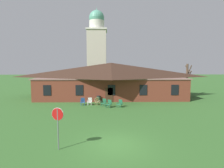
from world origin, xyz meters
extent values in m
plane|color=#336028|center=(0.00, 0.00, 0.00)|extent=(200.00, 200.00, 0.00)
cube|color=brown|center=(0.00, 19.05, 1.60)|extent=(22.96, 10.00, 3.20)
cube|color=#835E55|center=(0.00, 19.05, 3.28)|extent=(23.42, 10.20, 0.16)
pyramid|color=#382319|center=(0.00, 19.05, 4.56)|extent=(23.88, 10.40, 2.41)
cube|color=black|center=(-9.19, 14.02, 1.76)|extent=(1.10, 0.06, 1.50)
cube|color=black|center=(-4.59, 14.02, 1.76)|extent=(1.10, 0.06, 1.50)
cube|color=black|center=(0.00, 14.02, 1.76)|extent=(1.10, 0.06, 1.50)
cube|color=black|center=(4.59, 14.02, 1.76)|extent=(1.10, 0.06, 1.50)
cube|color=black|center=(9.19, 14.02, 1.76)|extent=(1.10, 0.06, 1.50)
cube|color=#422819|center=(-0.34, 14.02, 1.05)|extent=(1.10, 0.06, 2.10)
cube|color=#BCB29E|center=(-3.37, 35.79, 7.11)|extent=(4.80, 4.80, 14.21)
cube|color=silver|center=(-3.37, 35.79, 14.39)|extent=(5.18, 5.18, 0.36)
cylinder|color=silver|center=(-3.37, 35.79, 15.67)|extent=(3.80, 3.80, 2.20)
sphere|color=#569E84|center=(-3.37, 35.79, 17.45)|extent=(3.88, 3.88, 3.88)
cone|color=#569E84|center=(-3.37, 35.79, 19.79)|extent=(0.24, 0.24, 1.00)
cylinder|color=slate|center=(-3.59, -0.63, 1.29)|extent=(0.07, 0.07, 2.58)
cylinder|color=white|center=(-3.59, -0.62, 2.25)|extent=(0.78, 0.23, 0.81)
cylinder|color=#B71414|center=(-3.59, -0.64, 2.25)|extent=(0.74, 0.22, 0.76)
cube|color=#2D5693|center=(-3.62, 11.86, 0.18)|extent=(0.06, 0.06, 0.36)
cube|color=#2D5693|center=(-4.07, 11.82, 0.18)|extent=(0.06, 0.06, 0.36)
cube|color=#2D5693|center=(-3.66, 12.30, 0.18)|extent=(0.06, 0.06, 0.36)
cube|color=#2D5693|center=(-4.12, 12.26, 0.18)|extent=(0.06, 0.06, 0.36)
cube|color=#2D5693|center=(-3.87, 12.06, 0.39)|extent=(0.59, 0.57, 0.05)
cube|color=#2D5693|center=(-3.90, 12.37, 0.69)|extent=(0.53, 0.24, 0.54)
cube|color=#2D5693|center=(-3.58, 12.07, 0.58)|extent=(0.11, 0.47, 0.03)
cube|color=#2D5693|center=(-3.56, 11.91, 0.47)|extent=(0.04, 0.04, 0.22)
cube|color=#2D5693|center=(-4.15, 12.01, 0.58)|extent=(0.11, 0.47, 0.03)
cube|color=#2D5693|center=(-4.14, 11.85, 0.47)|extent=(0.04, 0.04, 0.22)
cube|color=silver|center=(-2.75, 11.94, 0.18)|extent=(0.05, 0.05, 0.36)
cube|color=silver|center=(-3.21, 11.97, 0.18)|extent=(0.05, 0.05, 0.36)
cube|color=silver|center=(-2.72, 12.38, 0.18)|extent=(0.05, 0.05, 0.36)
cube|color=silver|center=(-3.17, 12.41, 0.18)|extent=(0.05, 0.05, 0.36)
cube|color=silver|center=(-2.96, 12.18, 0.39)|extent=(0.58, 0.56, 0.05)
cube|color=silver|center=(-2.94, 12.49, 0.69)|extent=(0.53, 0.23, 0.54)
cube|color=silver|center=(-2.67, 12.13, 0.58)|extent=(0.10, 0.47, 0.03)
cube|color=silver|center=(-2.69, 11.97, 0.47)|extent=(0.04, 0.04, 0.22)
cube|color=silver|center=(-3.25, 12.18, 0.58)|extent=(0.10, 0.47, 0.03)
cube|color=silver|center=(-3.27, 12.02, 0.47)|extent=(0.04, 0.04, 0.22)
cube|color=tan|center=(-1.58, 12.12, 0.18)|extent=(0.07, 0.07, 0.36)
cube|color=tan|center=(-1.97, 11.88, 0.18)|extent=(0.07, 0.07, 0.36)
cube|color=tan|center=(-1.81, 12.49, 0.18)|extent=(0.07, 0.07, 0.36)
cube|color=tan|center=(-2.20, 12.25, 0.18)|extent=(0.07, 0.07, 0.36)
cube|color=tan|center=(-1.89, 12.18, 0.39)|extent=(0.73, 0.73, 0.05)
cube|color=tan|center=(-2.05, 12.45, 0.69)|extent=(0.54, 0.43, 0.54)
cube|color=tan|center=(-1.63, 12.32, 0.58)|extent=(0.30, 0.43, 0.03)
cube|color=tan|center=(-1.55, 12.18, 0.47)|extent=(0.05, 0.05, 0.22)
cube|color=tan|center=(-2.13, 12.02, 0.58)|extent=(0.30, 0.43, 0.03)
cube|color=tan|center=(-2.04, 11.88, 0.47)|extent=(0.05, 0.05, 0.22)
cube|color=#28704C|center=(-0.96, 11.18, 0.18)|extent=(0.07, 0.07, 0.36)
cube|color=#28704C|center=(-1.38, 11.35, 0.18)|extent=(0.07, 0.07, 0.36)
cube|color=#28704C|center=(-0.79, 11.58, 0.18)|extent=(0.07, 0.07, 0.36)
cube|color=#28704C|center=(-1.21, 11.76, 0.18)|extent=(0.07, 0.07, 0.36)
cube|color=#28704C|center=(-1.08, 11.47, 0.39)|extent=(0.70, 0.69, 0.05)
cube|color=#28704C|center=(-0.96, 11.76, 0.69)|extent=(0.55, 0.37, 0.54)
cube|color=#28704C|center=(-0.82, 11.34, 0.58)|extent=(0.24, 0.45, 0.03)
cube|color=#28704C|center=(-0.89, 11.19, 0.47)|extent=(0.05, 0.05, 0.22)
cube|color=#28704C|center=(-1.36, 11.56, 0.58)|extent=(0.24, 0.45, 0.03)
cube|color=#28704C|center=(-1.42, 11.41, 0.47)|extent=(0.05, 0.05, 0.22)
cube|color=#28704C|center=(-0.34, 10.34, 0.18)|extent=(0.07, 0.07, 0.36)
cube|color=#28704C|center=(-0.74, 10.57, 0.18)|extent=(0.07, 0.07, 0.36)
cube|color=#28704C|center=(-0.13, 10.73, 0.18)|extent=(0.07, 0.07, 0.36)
cube|color=#28704C|center=(-0.53, 10.95, 0.18)|extent=(0.07, 0.07, 0.36)
cube|color=#28704C|center=(-0.44, 10.65, 0.39)|extent=(0.73, 0.72, 0.05)
cube|color=#28704C|center=(-0.28, 10.92, 0.69)|extent=(0.54, 0.42, 0.54)
cube|color=#28704C|center=(-0.19, 10.49, 0.58)|extent=(0.28, 0.44, 0.03)
cube|color=#28704C|center=(-0.27, 10.35, 0.47)|extent=(0.05, 0.05, 0.22)
cube|color=#28704C|center=(-0.70, 10.77, 0.58)|extent=(0.28, 0.44, 0.03)
cube|color=#28704C|center=(-0.78, 10.63, 0.47)|extent=(0.05, 0.05, 0.22)
cube|color=#28704C|center=(1.01, 10.45, 0.18)|extent=(0.07, 0.07, 0.36)
cube|color=#28704C|center=(0.63, 10.69, 0.18)|extent=(0.07, 0.07, 0.36)
cube|color=#28704C|center=(1.25, 10.82, 0.18)|extent=(0.07, 0.07, 0.36)
cube|color=#28704C|center=(0.86, 11.06, 0.18)|extent=(0.07, 0.07, 0.36)
cube|color=#28704C|center=(0.94, 10.76, 0.39)|extent=(0.73, 0.73, 0.05)
cube|color=#28704C|center=(1.11, 11.02, 0.69)|extent=(0.54, 0.44, 0.54)
cube|color=#28704C|center=(1.17, 10.58, 0.58)|extent=(0.30, 0.43, 0.03)
cube|color=#28704C|center=(1.09, 10.45, 0.47)|extent=(0.06, 0.06, 0.22)
cube|color=#28704C|center=(0.68, 10.89, 0.58)|extent=(0.30, 0.43, 0.03)
cube|color=#28704C|center=(0.60, 10.76, 0.47)|extent=(0.06, 0.06, 0.22)
cylinder|color=brown|center=(13.19, 19.22, 2.79)|extent=(0.36, 0.36, 5.59)
cylinder|color=brown|center=(13.63, 19.35, 4.43)|extent=(0.45, 1.07, 1.87)
cylinder|color=brown|center=(13.67, 19.27, 3.82)|extent=(0.27, 1.11, 1.22)
cylinder|color=brown|center=(13.09, 18.89, 4.70)|extent=(0.84, 0.38, 1.27)
cylinder|color=#335638|center=(-1.84, 13.75, 0.45)|extent=(0.52, 0.52, 0.90)
cylinder|color=black|center=(-1.84, 13.75, 0.94)|extent=(0.56, 0.56, 0.08)
camera|label=1|loc=(-0.49, -11.40, 5.18)|focal=28.66mm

